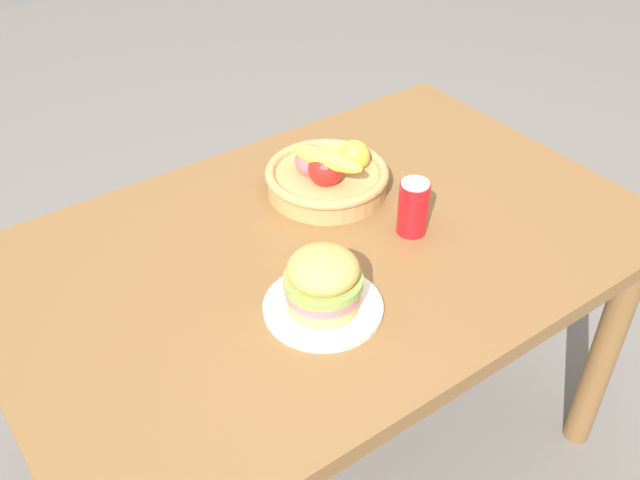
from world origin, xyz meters
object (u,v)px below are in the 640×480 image
Objects in this scene: plate at (323,307)px; soda_can at (413,207)px; fruit_basket at (327,175)px; sandwich at (323,281)px.

plate is 0.32m from soda_can.
fruit_basket reaches higher than soda_can.
plate is at bearing -163.66° from soda_can.
sandwich is at bearing -163.66° from soda_can.
sandwich is (0.00, 0.00, 0.07)m from plate.
sandwich is 1.19× the size of soda_can.
plate is 1.83× the size of soda_can.
fruit_basket is at bearing 103.80° from soda_can.
fruit_basket is (-0.06, 0.23, -0.02)m from soda_can.
sandwich is 0.32m from soda_can.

